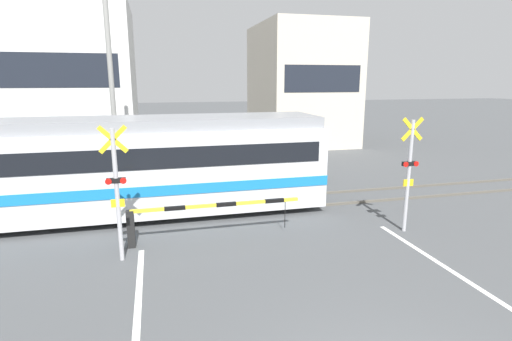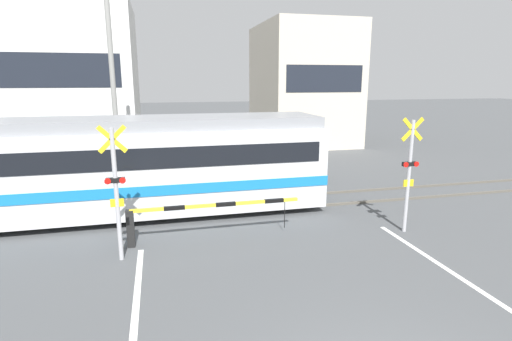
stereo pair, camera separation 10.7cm
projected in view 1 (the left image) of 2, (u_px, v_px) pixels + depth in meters
rail_track_near at (251, 211)px, 13.64m from camera, size 50.00×0.10×0.08m
rail_track_far at (242, 199)px, 15.00m from camera, size 50.00×0.10×0.08m
commuter_train at (70, 167)px, 12.57m from camera, size 16.34×2.89×3.23m
crossing_barrier_near at (184, 215)px, 10.95m from camera, size 4.82×0.20×1.05m
crossing_barrier_far at (285, 165)px, 17.44m from camera, size 4.82×0.20×1.05m
crossing_signal_left at (117, 188)px, 9.61m from camera, size 0.68×0.15×3.39m
crossing_signal_right at (409, 170)px, 11.54m from camera, size 0.68×0.15×3.39m
pedestrian at (249, 154)px, 18.68m from camera, size 0.38×0.23×1.76m
building_left_of_street at (72, 79)px, 24.62m from camera, size 7.35×7.90×8.93m
building_right_of_street at (300, 85)px, 28.31m from camera, size 5.94×7.90×8.18m
utility_pole_streetside at (112, 91)px, 17.38m from camera, size 0.22×0.22×7.93m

